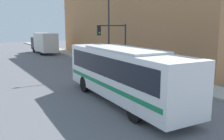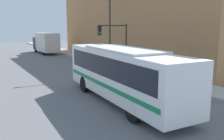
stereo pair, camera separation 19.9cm
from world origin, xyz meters
name	(u,v)px [view 1 (the left image)]	position (x,y,z in m)	size (l,w,h in m)	color
ground_plane	(149,107)	(0.00, 0.00, 0.00)	(120.00, 120.00, 0.00)	slate
sidewalk	(89,58)	(5.84, 20.00, 0.08)	(2.68, 70.00, 0.16)	#A8A399
building_facade	(129,22)	(10.18, 16.69, 4.96)	(6.00, 31.38, 9.93)	#B27A4C
city_bus	(123,71)	(-0.76, 1.49, 1.92)	(3.06, 10.88, 3.29)	white
delivery_truck	(44,43)	(2.51, 29.63, 1.78)	(2.37, 7.95, 3.30)	silver
fire_hydrant	(152,72)	(5.10, 5.84, 0.54)	(0.22, 0.29, 0.76)	red
traffic_light_pole	(115,38)	(4.03, 10.24, 3.32)	(3.28, 0.35, 4.53)	#2D2D2D
parking_meter	(129,61)	(5.10, 9.39, 1.10)	(0.14, 0.14, 1.39)	#2D2D2D
street_lamp	(106,22)	(5.05, 13.73, 4.93)	(2.54, 0.28, 8.14)	#2D2D2D
pedestrian_near_corner	(172,69)	(5.93, 4.26, 0.97)	(0.34, 0.34, 1.59)	slate
pedestrian_mid_block	(129,59)	(6.28, 11.08, 1.02)	(0.34, 0.34, 1.68)	#23283D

